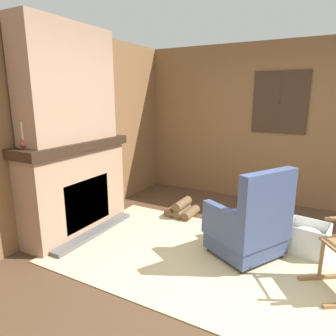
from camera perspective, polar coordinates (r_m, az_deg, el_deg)
name	(u,v)px	position (r m, az deg, el deg)	size (l,w,h in m)	color
ground_plane	(240,275)	(3.27, 13.58, -19.25)	(14.00, 14.00, 0.00)	#4C3523
wood_panel_wall_left	(58,133)	(4.08, -20.16, 6.33)	(0.06, 5.37, 2.59)	brown
wood_panel_wall_back	(285,125)	(5.15, 21.47, 7.70)	(5.37, 0.09, 2.59)	brown
fireplace_hearth	(76,188)	(4.04, -17.04, -3.57)	(0.62, 1.57, 1.20)	#9E7A60
chimney_breast	(68,84)	(3.89, -18.53, 14.88)	(0.36, 1.30, 1.36)	#9E7A60
area_rug	(205,258)	(3.47, 7.07, -16.69)	(3.28, 1.95, 0.01)	#C6B789
armchair	(249,226)	(3.44, 15.23, -10.66)	(0.93, 0.95, 1.03)	#3D4C75
firewood_stack	(182,210)	(4.52, 2.71, -7.91)	(0.42, 0.41, 0.25)	brown
laundry_basket	(307,238)	(3.84, 25.01, -11.99)	(0.48, 0.45, 0.35)	white
oil_lamp_vase	(26,139)	(3.55, -25.49, 5.01)	(0.13, 0.13, 0.28)	#B24C42
storage_case	(81,134)	(4.09, -16.19, 6.18)	(0.15, 0.25, 0.12)	gray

